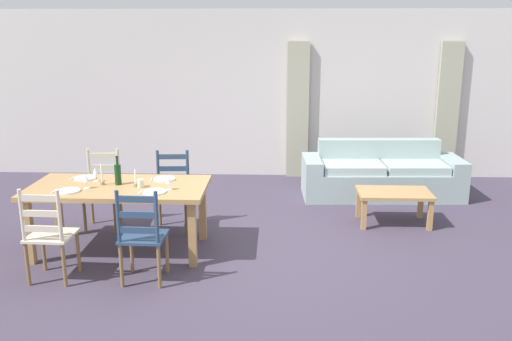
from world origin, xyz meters
TOP-DOWN VIEW (x-y plane):
  - ground_plane at (0.00, 0.00)m, footprint 9.60×9.60m
  - wall_far at (0.00, 3.30)m, footprint 9.60×0.16m
  - curtain_panel_left at (0.55, 3.16)m, footprint 0.35×0.08m
  - curtain_panel_right at (2.95, 3.16)m, footprint 0.35×0.08m
  - dining_table at (-1.48, -0.10)m, footprint 1.90×0.96m
  - dining_chair_near_left at (-1.95, -0.86)m, footprint 0.43×0.41m
  - dining_chair_near_right at (-1.05, -0.86)m, footprint 0.43×0.41m
  - dining_chair_far_left at (-1.91, 0.65)m, footprint 0.45×0.43m
  - dining_chair_far_right at (-1.04, 0.62)m, footprint 0.45×0.43m
  - dinner_plate_near_left at (-1.93, -0.35)m, footprint 0.24×0.24m
  - fork_near_left at (-2.08, -0.35)m, footprint 0.02×0.17m
  - dinner_plate_near_right at (-1.03, -0.35)m, footprint 0.24×0.24m
  - fork_near_right at (-1.18, -0.35)m, footprint 0.02×0.17m
  - dinner_plate_far_left at (-1.93, 0.15)m, footprint 0.24×0.24m
  - fork_far_left at (-2.08, 0.15)m, footprint 0.02×0.17m
  - dinner_plate_far_right at (-1.03, 0.15)m, footprint 0.24×0.24m
  - fork_far_right at (-1.18, 0.15)m, footprint 0.03×0.17m
  - wine_bottle at (-1.49, -0.06)m, footprint 0.07×0.07m
  - wine_glass_near_left at (-1.78, -0.22)m, footprint 0.06×0.06m
  - wine_glass_near_right at (-0.91, -0.24)m, footprint 0.06×0.06m
  - wine_glass_far_left at (-1.78, 0.05)m, footprint 0.06×0.06m
  - coffee_cup_primary at (-1.22, -0.16)m, footprint 0.07×0.07m
  - candle_tall at (-1.66, -0.08)m, footprint 0.05×0.05m
  - candle_short at (-1.28, -0.14)m, footprint 0.05×0.05m
  - couch at (1.75, 2.12)m, footprint 2.31×0.89m
  - coffee_table at (1.69, 0.91)m, footprint 0.90×0.56m

SIDE VIEW (x-z plane):
  - ground_plane at x=0.00m, z-range -0.02..0.00m
  - couch at x=1.75m, z-range -0.11..0.69m
  - coffee_table at x=1.69m, z-range 0.15..0.57m
  - dining_chair_near_left at x=-1.95m, z-range 0.00..0.96m
  - dining_chair_near_right at x=-1.05m, z-range 0.00..0.96m
  - dining_chair_far_left at x=-1.91m, z-range 0.00..0.96m
  - dining_chair_far_right at x=-1.04m, z-range 0.00..0.96m
  - dining_table at x=-1.48m, z-range 0.29..1.04m
  - fork_near_left at x=-2.08m, z-range 0.75..0.76m
  - fork_near_right at x=-1.18m, z-range 0.75..0.76m
  - fork_far_left at x=-2.08m, z-range 0.75..0.76m
  - fork_far_right at x=-1.18m, z-range 0.75..0.76m
  - dinner_plate_near_left at x=-1.93m, z-range 0.75..0.77m
  - dinner_plate_near_right at x=-1.03m, z-range 0.75..0.77m
  - dinner_plate_far_left at x=-1.93m, z-range 0.75..0.77m
  - dinner_plate_far_right at x=-1.03m, z-range 0.75..0.77m
  - coffee_cup_primary at x=-1.22m, z-range 0.75..0.84m
  - candle_short at x=-1.28m, z-range 0.71..0.89m
  - candle_tall at x=-1.66m, z-range 0.70..0.93m
  - wine_glass_near_left at x=-1.78m, z-range 0.78..0.94m
  - wine_glass_near_right at x=-0.91m, z-range 0.78..0.94m
  - wine_glass_far_left at x=-1.78m, z-range 0.78..0.94m
  - wine_bottle at x=-1.49m, z-range 0.71..1.03m
  - curtain_panel_left at x=0.55m, z-range 0.00..2.20m
  - curtain_panel_right at x=2.95m, z-range 0.00..2.20m
  - wall_far at x=0.00m, z-range 0.00..2.70m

